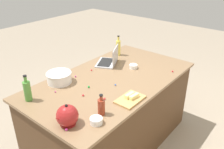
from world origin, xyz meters
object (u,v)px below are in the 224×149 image
(cutting_board, at_px, (130,99))
(ramekin_medium, at_px, (133,66))
(bottle_soy, at_px, (101,107))
(mixing_bowl_large, at_px, (59,77))
(butter_stick_left, at_px, (129,95))
(bottle_olive, at_px, (27,90))
(kettle, at_px, (67,116))
(butter_stick_right, at_px, (134,96))
(laptop, at_px, (109,60))
(bottle_oil, at_px, (118,47))
(ramekin_small, at_px, (96,121))

(cutting_board, distance_m, ramekin_medium, 0.71)
(bottle_soy, bearing_deg, mixing_bowl_large, -101.31)
(mixing_bowl_large, xyz_separation_m, butter_stick_left, (-0.21, 0.76, -0.02))
(ramekin_medium, bearing_deg, mixing_bowl_large, -27.17)
(bottle_olive, bearing_deg, cutting_board, 129.10)
(kettle, bearing_deg, butter_stick_left, 165.48)
(butter_stick_right, bearing_deg, laptop, -124.64)
(bottle_soy, relative_size, butter_stick_left, 1.77)
(bottle_oil, distance_m, ramekin_small, 1.49)
(cutting_board, bearing_deg, butter_stick_right, 142.80)
(bottle_olive, bearing_deg, butter_stick_left, 130.93)
(bottle_soy, bearing_deg, ramekin_medium, -161.24)
(bottle_soy, bearing_deg, ramekin_small, 22.41)
(bottle_olive, xyz_separation_m, ramekin_small, (-0.14, 0.72, -0.08))
(bottle_olive, bearing_deg, bottle_oil, -178.13)
(mixing_bowl_large, distance_m, bottle_soy, 0.74)
(laptop, height_order, ramekin_small, laptop)
(ramekin_small, bearing_deg, butter_stick_right, 175.82)
(mixing_bowl_large, distance_m, ramekin_medium, 0.89)
(cutting_board, bearing_deg, bottle_olive, -50.90)
(bottle_oil, distance_m, bottle_olive, 1.42)
(mixing_bowl_large, height_order, kettle, kettle)
(butter_stick_left, height_order, butter_stick_right, same)
(laptop, xyz_separation_m, mixing_bowl_large, (0.71, -0.10, 0.01))
(laptop, height_order, ramekin_medium, laptop)
(laptop, distance_m, bottle_oil, 0.33)
(kettle, bearing_deg, butter_stick_right, 161.92)
(laptop, height_order, cutting_board, laptop)
(laptop, distance_m, kettle, 1.23)
(cutting_board, distance_m, butter_stick_right, 0.05)
(laptop, relative_size, mixing_bowl_large, 1.41)
(laptop, distance_m, bottle_olive, 1.12)
(bottle_soy, relative_size, ramekin_small, 1.89)
(laptop, relative_size, ramekin_medium, 3.92)
(cutting_board, height_order, butter_stick_right, butter_stick_right)
(bottle_soy, bearing_deg, laptop, -143.83)
(bottle_oil, relative_size, kettle, 1.27)
(bottle_oil, height_order, ramekin_small, bottle_oil)
(butter_stick_right, bearing_deg, cutting_board, -37.20)
(bottle_oil, height_order, bottle_olive, bottle_oil)
(mixing_bowl_large, xyz_separation_m, bottle_soy, (0.14, 0.72, 0.02))
(butter_stick_right, xyz_separation_m, ramekin_medium, (-0.57, -0.40, -0.01))
(mixing_bowl_large, bearing_deg, ramekin_small, 71.12)
(kettle, xyz_separation_m, ramekin_medium, (-1.20, -0.20, -0.05))
(mixing_bowl_large, height_order, butter_stick_right, mixing_bowl_large)
(laptop, bearing_deg, mixing_bowl_large, -8.13)
(kettle, bearing_deg, bottle_oil, -157.27)
(bottle_soy, bearing_deg, butter_stick_right, 166.88)
(mixing_bowl_large, height_order, cutting_board, mixing_bowl_large)
(bottle_oil, bearing_deg, laptop, 17.57)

